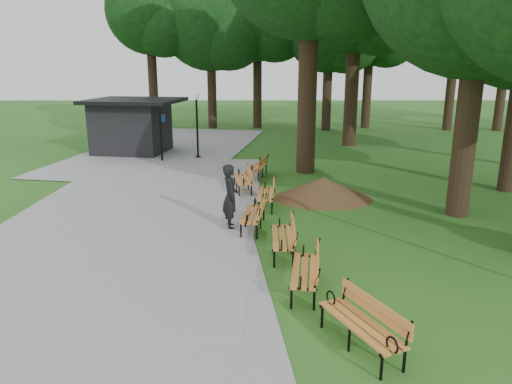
{
  "coord_description": "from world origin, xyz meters",
  "views": [
    {
      "loc": [
        -0.14,
        -12.3,
        4.63
      ],
      "look_at": [
        -0.09,
        0.76,
        1.1
      ],
      "focal_mm": 33.61,
      "sensor_mm": 36.0,
      "label": 1
    }
  ],
  "objects_px": {
    "bench_6": "(257,167)",
    "bench_1": "(304,271)",
    "bench_3": "(253,214)",
    "bench_5": "(243,180)",
    "lamp_post": "(197,112)",
    "bench_2": "(282,237)",
    "kiosk": "(131,126)",
    "bench_0": "(361,325)",
    "person": "(230,197)",
    "dirt_mound": "(323,188)",
    "bench_4": "(266,194)"
  },
  "relations": [
    {
      "from": "bench_6",
      "to": "bench_1",
      "type": "bearing_deg",
      "value": 17.31
    },
    {
      "from": "bench_3",
      "to": "bench_5",
      "type": "xyz_separation_m",
      "value": [
        -0.4,
        4.22,
        0.0
      ]
    },
    {
      "from": "lamp_post",
      "to": "bench_2",
      "type": "relative_size",
      "value": 1.69
    },
    {
      "from": "bench_1",
      "to": "bench_2",
      "type": "xyz_separation_m",
      "value": [
        -0.34,
        1.98,
        0.0
      ]
    },
    {
      "from": "kiosk",
      "to": "bench_2",
      "type": "distance_m",
      "value": 15.75
    },
    {
      "from": "bench_1",
      "to": "bench_0",
      "type": "bearing_deg",
      "value": 26.29
    },
    {
      "from": "person",
      "to": "lamp_post",
      "type": "distance_m",
      "value": 10.84
    },
    {
      "from": "person",
      "to": "dirt_mound",
      "type": "distance_m",
      "value": 4.43
    },
    {
      "from": "bench_1",
      "to": "bench_4",
      "type": "xyz_separation_m",
      "value": [
        -0.66,
        6.02,
        0.0
      ]
    },
    {
      "from": "bench_1",
      "to": "bench_3",
      "type": "distance_m",
      "value": 4.01
    },
    {
      "from": "person",
      "to": "kiosk",
      "type": "xyz_separation_m",
      "value": [
        -5.77,
        12.03,
        0.48
      ]
    },
    {
      "from": "lamp_post",
      "to": "bench_3",
      "type": "xyz_separation_m",
      "value": [
        2.78,
        -10.63,
        -1.87
      ]
    },
    {
      "from": "dirt_mound",
      "to": "bench_5",
      "type": "relative_size",
      "value": 1.54
    },
    {
      "from": "lamp_post",
      "to": "bench_1",
      "type": "xyz_separation_m",
      "value": [
        3.87,
        -14.49,
        -1.87
      ]
    },
    {
      "from": "kiosk",
      "to": "bench_0",
      "type": "bearing_deg",
      "value": -55.69
    },
    {
      "from": "bench_5",
      "to": "person",
      "type": "bearing_deg",
      "value": -11.42
    },
    {
      "from": "bench_3",
      "to": "bench_4",
      "type": "distance_m",
      "value": 2.2
    },
    {
      "from": "dirt_mound",
      "to": "bench_0",
      "type": "relative_size",
      "value": 1.54
    },
    {
      "from": "lamp_post",
      "to": "bench_6",
      "type": "relative_size",
      "value": 1.69
    },
    {
      "from": "lamp_post",
      "to": "bench_5",
      "type": "relative_size",
      "value": 1.69
    },
    {
      "from": "person",
      "to": "bench_0",
      "type": "bearing_deg",
      "value": -169.27
    },
    {
      "from": "bench_4",
      "to": "bench_6",
      "type": "xyz_separation_m",
      "value": [
        -0.25,
        4.3,
        0.0
      ]
    },
    {
      "from": "lamp_post",
      "to": "dirt_mound",
      "type": "height_order",
      "value": "lamp_post"
    },
    {
      "from": "bench_1",
      "to": "bench_2",
      "type": "height_order",
      "value": "same"
    },
    {
      "from": "bench_1",
      "to": "bench_6",
      "type": "height_order",
      "value": "same"
    },
    {
      "from": "person",
      "to": "bench_3",
      "type": "distance_m",
      "value": 0.82
    },
    {
      "from": "lamp_post",
      "to": "dirt_mound",
      "type": "bearing_deg",
      "value": -54.77
    },
    {
      "from": "bench_1",
      "to": "bench_5",
      "type": "relative_size",
      "value": 1.0
    },
    {
      "from": "person",
      "to": "bench_0",
      "type": "height_order",
      "value": "person"
    },
    {
      "from": "bench_4",
      "to": "bench_1",
      "type": "bearing_deg",
      "value": 9.57
    },
    {
      "from": "bench_0",
      "to": "bench_5",
      "type": "height_order",
      "value": "same"
    },
    {
      "from": "bench_0",
      "to": "bench_2",
      "type": "bearing_deg",
      "value": 169.69
    },
    {
      "from": "kiosk",
      "to": "dirt_mound",
      "type": "bearing_deg",
      "value": -35.23
    },
    {
      "from": "dirt_mound",
      "to": "lamp_post",
      "type": "bearing_deg",
      "value": 125.23
    },
    {
      "from": "bench_2",
      "to": "bench_3",
      "type": "relative_size",
      "value": 1.0
    },
    {
      "from": "kiosk",
      "to": "bench_1",
      "type": "xyz_separation_m",
      "value": [
        7.5,
        -15.98,
        -0.98
      ]
    },
    {
      "from": "kiosk",
      "to": "bench_5",
      "type": "xyz_separation_m",
      "value": [
        6.02,
        -7.9,
        -0.98
      ]
    },
    {
      "from": "bench_1",
      "to": "bench_6",
      "type": "xyz_separation_m",
      "value": [
        -0.91,
        10.32,
        0.0
      ]
    },
    {
      "from": "kiosk",
      "to": "bench_6",
      "type": "bearing_deg",
      "value": -30.77
    },
    {
      "from": "bench_5",
      "to": "kiosk",
      "type": "bearing_deg",
      "value": -150.66
    },
    {
      "from": "kiosk",
      "to": "bench_1",
      "type": "height_order",
      "value": "kiosk"
    },
    {
      "from": "kiosk",
      "to": "bench_3",
      "type": "bearing_deg",
      "value": -52.2
    },
    {
      "from": "bench_2",
      "to": "bench_6",
      "type": "bearing_deg",
      "value": -174.88
    },
    {
      "from": "bench_3",
      "to": "person",
      "type": "bearing_deg",
      "value": -90.0
    },
    {
      "from": "person",
      "to": "bench_4",
      "type": "bearing_deg",
      "value": -38.37
    },
    {
      "from": "person",
      "to": "lamp_post",
      "type": "xyz_separation_m",
      "value": [
        -2.14,
        10.54,
        1.37
      ]
    },
    {
      "from": "dirt_mound",
      "to": "bench_6",
      "type": "bearing_deg",
      "value": 125.12
    },
    {
      "from": "lamp_post",
      "to": "bench_6",
      "type": "xyz_separation_m",
      "value": [
        2.96,
        -4.17,
        -1.87
      ]
    },
    {
      "from": "bench_2",
      "to": "bench_6",
      "type": "distance_m",
      "value": 8.36
    },
    {
      "from": "dirt_mound",
      "to": "person",
      "type": "bearing_deg",
      "value": -135.01
    }
  ]
}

